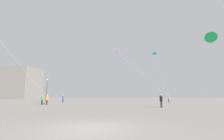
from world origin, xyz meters
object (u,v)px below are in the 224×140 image
kite_magenta_diamond (118,53)px  building_left_hall (13,84)px  person_in_orange (47,99)px  lamppost_east (47,87)px  person_in_black (161,100)px  person_in_green (42,99)px  kite_emerald_diamond (210,37)px  handbag_beside_flyer (44,104)px  kite_cyan_delta (155,55)px  person_in_grey (169,99)px  person_in_blue (63,98)px

kite_magenta_diamond → building_left_hall: (-56.15, 37.28, -5.42)m
person_in_orange → lamppost_east: bearing=177.8°
person_in_black → person_in_green: bearing=-10.7°
kite_emerald_diamond → building_left_hall: (-66.31, 61.97, 0.26)m
person_in_orange → kite_magenta_diamond: bearing=111.6°
person_in_black → handbag_beside_flyer: (-19.34, 6.99, -0.85)m
building_left_hall → person_in_black: bearing=-42.7°
lamppost_east → person_in_orange: bearing=-63.5°
kite_cyan_delta → person_in_orange: bearing=-140.9°
kite_cyan_delta → handbag_beside_flyer: bearing=-145.1°
kite_emerald_diamond → kite_magenta_diamond: size_ratio=0.54×
person_in_grey → building_left_hall: size_ratio=0.06×
person_in_green → kite_emerald_diamond: bearing=24.1°
person_in_green → person_in_black: size_ratio=0.92×
handbag_beside_flyer → person_in_grey: bearing=22.0°
lamppost_east → person_in_black: bearing=-37.3°
person_in_black → kite_magenta_diamond: bearing=-65.1°
person_in_green → person_in_black: 20.86m
person_in_orange → building_left_hall: building_left_hall is taller
kite_emerald_diamond → lamppost_east: size_ratio=1.16×
person_in_black → person_in_blue: 25.22m
person_in_blue → lamppost_east: lamppost_east is taller
person_in_green → person_in_blue: 9.40m
kite_magenta_diamond → lamppost_east: 21.20m
person_in_grey → person_in_orange: bearing=-172.3°
person_in_orange → kite_magenta_diamond: 22.74m
kite_emerald_diamond → kite_cyan_delta: 29.54m
lamppost_east → handbag_beside_flyer: bearing=-65.4°
person_in_blue → kite_emerald_diamond: size_ratio=0.26×
person_in_grey → building_left_hall: bearing=131.1°
person_in_green → person_in_grey: (26.17, 10.55, 0.02)m
person_in_black → kite_cyan_delta: size_ratio=0.13×
kite_magenta_diamond → handbag_beside_flyer: size_ratio=40.73×
person_in_blue → kite_emerald_diamond: (23.59, -21.07, 6.74)m
kite_cyan_delta → lamppost_east: size_ratio=2.21×
kite_cyan_delta → handbag_beside_flyer: (-24.56, -17.10, -13.75)m
kite_cyan_delta → person_in_grey: bearing=-79.3°
building_left_hall → kite_cyan_delta: bearing=-26.2°
person_in_black → handbag_beside_flyer: person_in_black is taller
person_in_green → person_in_blue: (0.43, 9.39, 0.10)m
person_in_black → person_in_blue: (-19.26, 16.29, 0.02)m
building_left_hall → handbag_beside_flyer: 66.33m
person_in_green → building_left_hall: 66.09m
kite_magenta_diamond → kite_cyan_delta: bearing=20.8°
person_in_black → kite_emerald_diamond: kite_emerald_diamond is taller
person_in_black → person_in_grey: person_in_black is taller
person_in_grey → kite_emerald_diamond: (-2.15, -22.22, 6.82)m
handbag_beside_flyer → person_in_orange: bearing=-52.2°
person_in_blue → handbag_beside_flyer: 9.33m
person_in_green → person_in_orange: bearing=6.1°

